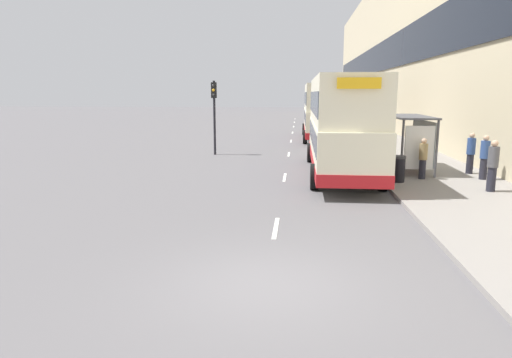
{
  "coord_description": "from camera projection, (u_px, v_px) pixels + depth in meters",
  "views": [
    {
      "loc": [
        0.58,
        -8.27,
        3.64
      ],
      "look_at": [
        -2.22,
        21.6,
        -2.04
      ],
      "focal_mm": 32.0,
      "sensor_mm": 36.0,
      "label": 1
    }
  ],
  "objects": [
    {
      "name": "lane_mark_7",
      "position": [
        295.0,
        119.0,
        64.7
      ],
      "size": [
        0.12,
        2.0,
        0.01
      ],
      "color": "silver",
      "rests_on": "ground_plane"
    },
    {
      "name": "pedestrian_1",
      "position": [
        471.0,
        153.0,
        19.95
      ],
      "size": [
        0.36,
        0.36,
        1.8
      ],
      "color": "#23232D",
      "rests_on": "ground_plane"
    },
    {
      "name": "pedestrian_2",
      "position": [
        423.0,
        158.0,
        18.71
      ],
      "size": [
        0.33,
        0.33,
        1.68
      ],
      "color": "#23232D",
      "rests_on": "ground_plane"
    },
    {
      "name": "traffic_light_far_kerb",
      "position": [
        214.0,
        105.0,
        26.74
      ],
      "size": [
        0.3,
        0.32,
        4.34
      ],
      "color": "black",
      "rests_on": "ground_plane"
    },
    {
      "name": "pavement",
      "position": [
        358.0,
        129.0,
        45.87
      ],
      "size": [
        5.0,
        93.0,
        0.14
      ],
      "color": "gray",
      "rests_on": "ground_plane"
    },
    {
      "name": "lane_mark_1",
      "position": [
        285.0,
        177.0,
        19.93
      ],
      "size": [
        0.12,
        2.0,
        0.01
      ],
      "color": "silver",
      "rests_on": "ground_plane"
    },
    {
      "name": "pedestrian_3",
      "position": [
        484.0,
        157.0,
        18.59
      ],
      "size": [
        0.36,
        0.36,
        1.82
      ],
      "color": "#23232D",
      "rests_on": "ground_plane"
    },
    {
      "name": "double_decker_bus_ahead",
      "position": [
        321.0,
        110.0,
        35.97
      ],
      "size": [
        2.85,
        11.25,
        4.3
      ],
      "color": "beige",
      "rests_on": "ground_plane"
    },
    {
      "name": "litter_bin",
      "position": [
        398.0,
        169.0,
        18.13
      ],
      "size": [
        0.55,
        0.55,
        1.05
      ],
      "color": "black",
      "rests_on": "ground_plane"
    },
    {
      "name": "lane_mark_0",
      "position": [
        276.0,
        228.0,
        12.47
      ],
      "size": [
        0.12,
        2.0,
        0.01
      ],
      "color": "silver",
      "rests_on": "ground_plane"
    },
    {
      "name": "lane_mark_4",
      "position": [
        293.0,
        133.0,
        42.32
      ],
      "size": [
        0.12,
        2.0,
        0.01
      ],
      "color": "silver",
      "rests_on": "ground_plane"
    },
    {
      "name": "lane_mark_2",
      "position": [
        289.0,
        154.0,
        27.39
      ],
      "size": [
        0.12,
        2.0,
        0.01
      ],
      "color": "silver",
      "rests_on": "ground_plane"
    },
    {
      "name": "lane_mark_3",
      "position": [
        291.0,
        141.0,
        34.85
      ],
      "size": [
        0.12,
        2.0,
        0.01
      ],
      "color": "silver",
      "rests_on": "ground_plane"
    },
    {
      "name": "bus_shelter",
      "position": [
        415.0,
        133.0,
        20.49
      ],
      "size": [
        1.6,
        4.2,
        2.48
      ],
      "color": "#4C4C51",
      "rests_on": "ground_plane"
    },
    {
      "name": "lane_mark_6",
      "position": [
        294.0,
        122.0,
        57.24
      ],
      "size": [
        0.12,
        2.0,
        0.01
      ],
      "color": "silver",
      "rests_on": "ground_plane"
    },
    {
      "name": "car_0",
      "position": [
        317.0,
        115.0,
        58.63
      ],
      "size": [
        1.91,
        4.48,
        1.67
      ],
      "color": "black",
      "rests_on": "ground_plane"
    },
    {
      "name": "pedestrian_at_shelter",
      "position": [
        493.0,
        165.0,
        16.3
      ],
      "size": [
        0.37,
        0.37,
        1.86
      ],
      "color": "#23232D",
      "rests_on": "ground_plane"
    },
    {
      "name": "terrace_facade",
      "position": [
        403.0,
        45.0,
        44.0
      ],
      "size": [
        3.1,
        93.0,
        16.32
      ],
      "color": "#C6B793",
      "rests_on": "ground_plane"
    },
    {
      "name": "double_decker_bus_near",
      "position": [
        342.0,
        124.0,
        20.24
      ],
      "size": [
        2.85,
        11.04,
        4.3
      ],
      "color": "beige",
      "rests_on": "ground_plane"
    },
    {
      "name": "ground_plane",
      "position": [
        266.0,
        284.0,
        8.82
      ],
      "size": [
        220.0,
        220.0,
        0.0
      ],
      "primitive_type": "plane",
      "color": "#5B595B"
    },
    {
      "name": "lane_mark_5",
      "position": [
        294.0,
        127.0,
        49.78
      ],
      "size": [
        0.12,
        2.0,
        0.01
      ],
      "color": "silver",
      "rests_on": "ground_plane"
    }
  ]
}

